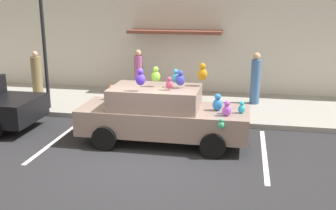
# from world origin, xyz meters

# --- Properties ---
(ground_plane) EXTENTS (60.00, 60.00, 0.00)m
(ground_plane) POSITION_xyz_m (0.00, 0.00, 0.00)
(ground_plane) COLOR #262628
(sidewalk) EXTENTS (24.00, 4.00, 0.15)m
(sidewalk) POSITION_xyz_m (0.00, 5.00, 0.07)
(sidewalk) COLOR gray
(sidewalk) RESTS_ON ground
(storefront_building) EXTENTS (24.00, 1.25, 6.40)m
(storefront_building) POSITION_xyz_m (-0.00, 7.14, 3.19)
(storefront_building) COLOR beige
(storefront_building) RESTS_ON ground
(parking_stripe_front) EXTENTS (0.12, 3.60, 0.01)m
(parking_stripe_front) POSITION_xyz_m (2.91, 1.00, 0.00)
(parking_stripe_front) COLOR silver
(parking_stripe_front) RESTS_ON ground
(parking_stripe_rear) EXTENTS (0.12, 3.60, 0.01)m
(parking_stripe_rear) POSITION_xyz_m (-2.75, 1.00, 0.00)
(parking_stripe_rear) COLOR silver
(parking_stripe_rear) RESTS_ON ground
(plush_covered_car) EXTENTS (4.53, 1.89, 2.16)m
(plush_covered_car) POSITION_xyz_m (0.18, 1.35, 0.81)
(plush_covered_car) COLOR gray
(plush_covered_car) RESTS_ON ground
(teddy_bear_on_sidewalk) EXTENTS (0.42, 0.35, 0.81)m
(teddy_bear_on_sidewalk) POSITION_xyz_m (-1.42, 3.75, 0.52)
(teddy_bear_on_sidewalk) COLOR pink
(teddy_bear_on_sidewalk) RESTS_ON sidewalk
(street_lamp_post) EXTENTS (0.28, 0.28, 4.12)m
(street_lamp_post) POSITION_xyz_m (-4.26, 3.50, 2.66)
(street_lamp_post) COLOR black
(street_lamp_post) RESTS_ON sidewalk
(pedestrian_near_shopfront) EXTENTS (0.34, 0.34, 1.83)m
(pedestrian_near_shopfront) POSITION_xyz_m (2.71, 5.43, 1.01)
(pedestrian_near_shopfront) COLOR #406699
(pedestrian_near_shopfront) RESTS_ON sidewalk
(pedestrian_walking_past) EXTENTS (0.39, 0.39, 1.76)m
(pedestrian_walking_past) POSITION_xyz_m (-5.33, 4.75, 0.96)
(pedestrian_walking_past) COLOR olive
(pedestrian_walking_past) RESTS_ON sidewalk
(pedestrian_by_lamp) EXTENTS (0.33, 0.33, 1.75)m
(pedestrian_by_lamp) POSITION_xyz_m (-1.71, 5.95, 0.97)
(pedestrian_by_lamp) COLOR #A45489
(pedestrian_by_lamp) RESTS_ON sidewalk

